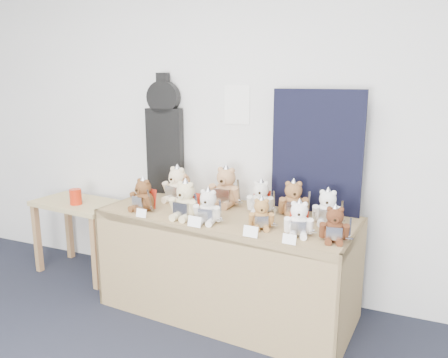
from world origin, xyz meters
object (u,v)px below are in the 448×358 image
at_px(teddy_front_right, 261,215).
at_px(guitar_case, 165,136).
at_px(teddy_back_left, 177,186).
at_px(display_table, 222,238).
at_px(teddy_back_right, 293,200).
at_px(teddy_front_far_left, 143,196).
at_px(teddy_front_left, 185,202).
at_px(teddy_front_end, 334,226).
at_px(teddy_front_far_right, 299,220).
at_px(side_table, 79,215).
at_px(teddy_back_end, 327,208).
at_px(teddy_back_centre_right, 261,198).
at_px(teddy_back_far_left, 183,188).
at_px(teddy_front_centre, 208,208).
at_px(teddy_back_centre_left, 226,188).
at_px(red_cup, 76,197).

bearing_deg(teddy_front_right, guitar_case, 131.17).
xyz_separation_m(teddy_front_right, teddy_back_left, (-0.82, 0.36, 0.04)).
height_order(display_table, teddy_back_right, teddy_back_right).
bearing_deg(teddy_front_far_left, teddy_front_left, 7.40).
distance_m(teddy_front_end, teddy_back_right, 0.53).
height_order(teddy_front_left, teddy_front_far_right, teddy_front_left).
bearing_deg(side_table, guitar_case, 24.13).
relative_size(side_table, teddy_back_end, 3.15).
xyz_separation_m(teddy_front_left, teddy_back_end, (0.92, 0.27, -0.01)).
bearing_deg(guitar_case, teddy_front_end, -28.94).
xyz_separation_m(teddy_back_centre_right, teddy_back_far_left, (-0.67, 0.05, -0.00)).
bearing_deg(teddy_back_right, teddy_back_left, 158.09).
xyz_separation_m(display_table, side_table, (-1.46, 0.19, -0.06)).
distance_m(side_table, teddy_front_right, 1.85).
relative_size(side_table, guitar_case, 0.84).
relative_size(teddy_front_right, teddy_back_end, 0.86).
height_order(teddy_front_centre, teddy_back_end, teddy_back_end).
bearing_deg(teddy_back_far_left, teddy_back_centre_left, 36.48).
distance_m(teddy_front_end, teddy_back_centre_right, 0.69).
xyz_separation_m(teddy_front_far_right, teddy_back_centre_right, (-0.37, 0.35, 0.01)).
relative_size(guitar_case, teddy_front_left, 3.32).
bearing_deg(teddy_back_centre_left, teddy_back_right, -3.09).
bearing_deg(teddy_back_left, display_table, -13.63).
relative_size(teddy_back_centre_right, teddy_back_far_left, 1.04).
height_order(teddy_front_right, teddy_back_left, teddy_back_left).
distance_m(teddy_front_left, teddy_back_centre_right, 0.55).
height_order(red_cup, teddy_back_far_left, teddy_back_far_left).
bearing_deg(teddy_front_far_left, guitar_case, 116.93).
bearing_deg(red_cup, teddy_back_centre_right, 2.73).
bearing_deg(teddy_back_centre_right, display_table, -149.25).
bearing_deg(teddy_front_far_left, teddy_back_far_left, 80.43).
relative_size(red_cup, teddy_back_right, 0.46).
xyz_separation_m(teddy_front_far_left, teddy_front_end, (1.40, -0.09, -0.01)).
height_order(red_cup, teddy_back_left, teddy_back_left).
relative_size(teddy_front_far_right, teddy_front_end, 1.02).
bearing_deg(teddy_back_end, teddy_front_far_left, -176.72).
distance_m(teddy_front_right, teddy_back_right, 0.37).
bearing_deg(teddy_front_far_right, side_table, 158.54).
xyz_separation_m(teddy_front_right, teddy_back_end, (0.37, 0.27, 0.01)).
xyz_separation_m(teddy_front_end, teddy_back_centre_right, (-0.58, 0.37, 0.01)).
bearing_deg(teddy_back_centre_left, teddy_back_left, -171.27).
relative_size(teddy_back_centre_left, teddy_back_right, 1.19).
bearing_deg(teddy_back_centre_right, guitar_case, 155.71).
relative_size(teddy_front_right, teddy_back_far_left, 0.88).
bearing_deg(teddy_front_end, teddy_back_end, 98.10).
relative_size(teddy_back_left, teddy_back_centre_left, 0.93).
relative_size(teddy_back_end, teddy_back_far_left, 1.02).
height_order(teddy_front_far_right, teddy_back_right, teddy_back_right).
bearing_deg(teddy_front_centre, teddy_back_far_left, 128.51).
bearing_deg(teddy_back_end, teddy_back_left, 169.19).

